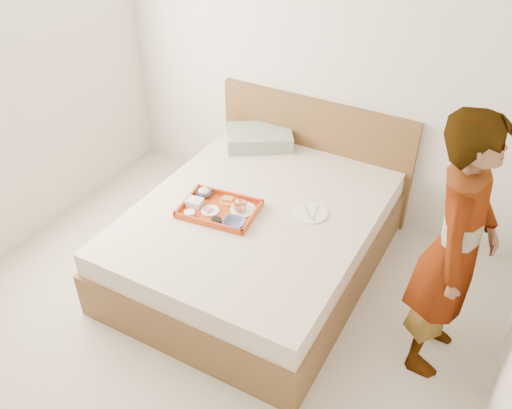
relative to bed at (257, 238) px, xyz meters
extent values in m
cube|color=beige|center=(-0.01, -1.00, -0.27)|extent=(3.50, 4.00, 0.01)
cube|color=silver|center=(-0.01, 1.00, 1.04)|extent=(3.50, 0.01, 2.60)
cube|color=brown|center=(0.00, 0.00, 0.00)|extent=(1.65, 2.00, 0.53)
cube|color=brown|center=(0.00, 0.97, 0.21)|extent=(1.65, 0.06, 0.95)
cube|color=#8DA38D|center=(-0.41, 0.79, 0.33)|extent=(0.63, 0.58, 0.13)
cube|color=#C55112|center=(-0.21, -0.15, 0.29)|extent=(0.56, 0.43, 0.05)
cylinder|color=white|center=(-0.06, -0.08, 0.28)|extent=(0.20, 0.20, 0.01)
imported|color=#181E4B|center=(-0.03, -0.25, 0.30)|extent=(0.16, 0.16, 0.04)
cylinder|color=black|center=(-0.15, -0.28, 0.29)|extent=(0.08, 0.08, 0.03)
cylinder|color=white|center=(-0.26, -0.20, 0.28)|extent=(0.14, 0.14, 0.01)
cylinder|color=orange|center=(-0.21, -0.03, 0.28)|extent=(0.14, 0.14, 0.01)
imported|color=#181E4B|center=(-0.40, -0.06, 0.30)|extent=(0.13, 0.13, 0.04)
cube|color=silver|center=(-0.39, -0.19, 0.30)|extent=(0.12, 0.10, 0.05)
cylinder|color=white|center=(-0.36, -0.30, 0.29)|extent=(0.08, 0.08, 0.03)
cylinder|color=white|center=(0.35, 0.13, 0.27)|extent=(0.30, 0.30, 0.01)
imported|color=beige|center=(1.33, -0.17, 0.58)|extent=(0.40, 0.61, 1.68)
camera|label=1|loc=(1.47, -2.67, 2.54)|focal=38.45mm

